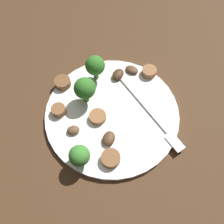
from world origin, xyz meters
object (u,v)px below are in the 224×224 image
sausage_slice_2 (98,117)px  mushroom_3 (118,74)px  mushroom_1 (109,138)px  sausage_slice_0 (149,72)px  sausage_slice_1 (63,82)px  broccoli_floret_2 (95,66)px  sausage_slice_3 (111,158)px  mushroom_0 (73,130)px  mushroom_2 (132,70)px  broccoli_floret_1 (85,89)px  sausage_slice_4 (59,110)px  broccoli_floret_0 (79,156)px  fork (154,118)px  plate (112,113)px

sausage_slice_2 → mushroom_3: mushroom_3 is taller
sausage_slice_2 → mushroom_1: bearing=10.2°
sausage_slice_0 → sausage_slice_1: same height
broccoli_floret_2 → mushroom_1: 0.14m
sausage_slice_3 → mushroom_1: 0.04m
mushroom_0 → broccoli_floret_2: bearing=147.2°
sausage_slice_0 → sausage_slice_1: (-0.02, -0.18, 0.00)m
mushroom_2 → mushroom_3: size_ratio=0.95×
sausage_slice_1 → mushroom_3: bearing=84.9°
sausage_slice_2 → mushroom_2: (-0.09, 0.10, -0.00)m
sausage_slice_3 → broccoli_floret_1: bearing=-174.2°
mushroom_0 → mushroom_1: 0.07m
sausage_slice_4 → mushroom_1: sausage_slice_4 is taller
broccoli_floret_0 → sausage_slice_4: size_ratio=1.73×
broccoli_floret_0 → sausage_slice_3: broccoli_floret_0 is taller
sausage_slice_2 → mushroom_0: bearing=-73.8°
sausage_slice_0 → mushroom_3: (-0.01, -0.06, -0.00)m
mushroom_3 → mushroom_1: bearing=-22.9°
sausage_slice_3 → mushroom_1: (-0.04, 0.01, -0.00)m
sausage_slice_2 → sausage_slice_4: (-0.03, -0.07, 0.00)m
fork → broccoli_floret_0: size_ratio=3.77×
sausage_slice_4 → sausage_slice_3: bearing=30.8°
plate → sausage_slice_2: 0.03m
broccoli_floret_1 → broccoli_floret_2: (-0.05, 0.03, -0.00)m
broccoli_floret_0 → mushroom_1: (-0.02, 0.06, -0.02)m
plate → fork: fork is taller
broccoli_floret_0 → sausage_slice_1: 0.17m
sausage_slice_0 → sausage_slice_3: bearing=-38.8°
mushroom_1 → mushroom_3: bearing=157.1°
mushroom_3 → mushroom_0: bearing=-49.1°
plate → sausage_slice_1: sausage_slice_1 is taller
broccoli_floret_1 → sausage_slice_2: bearing=13.6°
mushroom_0 → sausage_slice_0: bearing=116.2°
mushroom_1 → sausage_slice_2: bearing=-169.8°
broccoli_floret_0 → mushroom_1: 0.06m
sausage_slice_1 → fork: bearing=50.7°
fork → sausage_slice_0: (-0.10, 0.03, 0.01)m
sausage_slice_3 → mushroom_1: same height
sausage_slice_1 → mushroom_0: size_ratio=1.42×
sausage_slice_2 → mushroom_1: mushroom_1 is taller
broccoli_floret_0 → sausage_slice_4: (-0.10, -0.02, -0.02)m
sausage_slice_3 → sausage_slice_4: 0.13m
fork → broccoli_floret_0: broccoli_floret_0 is taller
plate → sausage_slice_1: bearing=-138.4°
broccoli_floret_1 → mushroom_0: (0.06, -0.04, -0.03)m
mushroom_1 → mushroom_2: bearing=147.4°
fork → broccoli_floret_2: 0.15m
sausage_slice_4 → mushroom_0: (0.05, 0.02, -0.00)m
broccoli_floret_2 → mushroom_1: (0.14, -0.01, -0.03)m
broccoli_floret_0 → broccoli_floret_1: (-0.12, 0.04, 0.01)m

